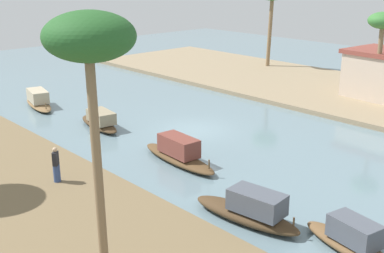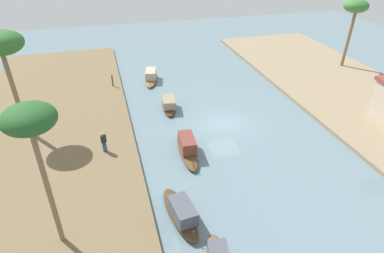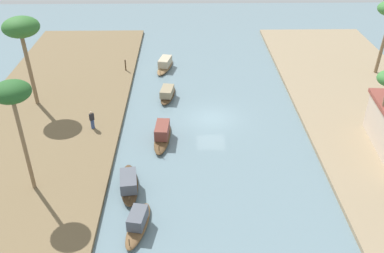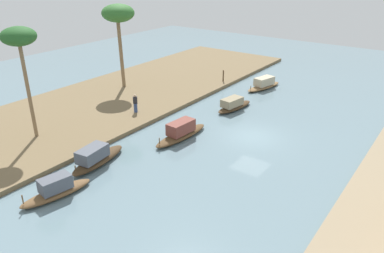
{
  "view_description": "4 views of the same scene",
  "coord_description": "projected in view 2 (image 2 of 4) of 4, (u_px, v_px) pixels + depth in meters",
  "views": [
    {
      "loc": [
        20.45,
        -19.12,
        9.15
      ],
      "look_at": [
        1.81,
        -1.89,
        1.03
      ],
      "focal_mm": 46.23,
      "sensor_mm": 36.0,
      "label": 1
    },
    {
      "loc": [
        23.62,
        -9.38,
        14.51
      ],
      "look_at": [
        0.48,
        -3.04,
        0.48
      ],
      "focal_mm": 32.1,
      "sensor_mm": 36.0,
      "label": 2
    },
    {
      "loc": [
        33.19,
        -2.32,
        19.14
      ],
      "look_at": [
        3.05,
        -1.78,
        1.02
      ],
      "focal_mm": 40.79,
      "sensor_mm": 36.0,
      "label": 3
    },
    {
      "loc": [
        23.69,
        11.44,
        12.25
      ],
      "look_at": [
        2.06,
        -4.09,
        0.52
      ],
      "focal_mm": 35.78,
      "sensor_mm": 36.0,
      "label": 4
    }
  ],
  "objects": [
    {
      "name": "riverbank_left",
      "position": [
        47.0,
        147.0,
        25.8
      ],
      "size": [
        46.03,
        12.95,
        0.32
      ],
      "primitive_type": "cube",
      "color": "brown",
      "rests_on": "ground"
    },
    {
      "name": "palm_tree_right_tall",
      "position": [
        356.0,
        8.0,
        37.21
      ],
      "size": [
        2.65,
        2.65,
        7.5
      ],
      "color": "#7F6647",
      "rests_on": "riverbank_right"
    },
    {
      "name": "palm_tree_left_far",
      "position": [
        30.0,
        123.0,
        14.44
      ],
      "size": [
        2.34,
        2.34,
        7.89
      ],
      "color": "#7F6647",
      "rests_on": "riverbank_left"
    },
    {
      "name": "sampan_upstream_small",
      "position": [
        187.0,
        147.0,
        25.16
      ],
      "size": [
        5.32,
        1.59,
        1.35
      ],
      "rotation": [
        0.0,
        0.0,
        -0.07
      ],
      "color": "brown",
      "rests_on": "river_water"
    },
    {
      "name": "mooring_post",
      "position": [
        112.0,
        81.0,
        34.94
      ],
      "size": [
        0.14,
        0.14,
        1.2
      ],
      "primitive_type": "cylinder",
      "color": "#4C3823",
      "rests_on": "riverbank_left"
    },
    {
      "name": "sampan_foreground",
      "position": [
        181.0,
        212.0,
        19.39
      ],
      "size": [
        4.71,
        1.81,
        1.35
      ],
      "rotation": [
        0.0,
        0.0,
        0.13
      ],
      "color": "#47331E",
      "rests_on": "river_water"
    },
    {
      "name": "sampan_open_hull",
      "position": [
        169.0,
        104.0,
        31.38
      ],
      "size": [
        4.34,
        1.79,
        1.13
      ],
      "rotation": [
        0.0,
        0.0,
        -0.15
      ],
      "color": "#47331E",
      "rests_on": "river_water"
    },
    {
      "name": "river_water",
      "position": [
        225.0,
        124.0,
        29.13
      ],
      "size": [
        74.47,
        74.47,
        0.0
      ],
      "primitive_type": "plane",
      "color": "slate",
      "rests_on": "ground"
    },
    {
      "name": "sampan_with_tall_canopy",
      "position": [
        151.0,
        76.0,
        37.11
      ],
      "size": [
        4.88,
        2.23,
        1.19
      ],
      "rotation": [
        0.0,
        0.0,
        -0.22
      ],
      "color": "brown",
      "rests_on": "river_water"
    },
    {
      "name": "palm_tree_left_near",
      "position": [
        1.0,
        45.0,
        23.88
      ],
      "size": [
        3.11,
        3.11,
        8.06
      ],
      "color": "#7F6647",
      "rests_on": "riverbank_left"
    },
    {
      "name": "person_on_near_bank",
      "position": [
        104.0,
        143.0,
        24.68
      ],
      "size": [
        0.42,
        0.42,
        1.57
      ],
      "rotation": [
        0.0,
        0.0,
        2.36
      ],
      "color": "#33477A",
      "rests_on": "riverbank_left"
    },
    {
      "name": "riverbank_right",
      "position": [
        367.0,
        103.0,
        32.29
      ],
      "size": [
        46.03,
        12.95,
        0.32
      ],
      "primitive_type": "cube",
      "color": "#937F60",
      "rests_on": "ground"
    }
  ]
}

